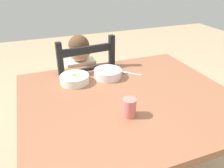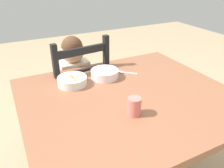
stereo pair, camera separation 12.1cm
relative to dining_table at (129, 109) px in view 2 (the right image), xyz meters
name	(u,v)px [view 2 (the right image)]	position (x,y,z in m)	size (l,w,h in m)	color
dining_table	(129,109)	(0.00, 0.00, 0.00)	(1.19, 1.04, 0.73)	#91583D
dining_chair	(78,97)	(-0.13, 0.57, -0.18)	(0.46, 0.46, 0.96)	black
child_figure	(76,78)	(-0.14, 0.56, -0.01)	(0.32, 0.31, 0.95)	beige
bowl_of_peas	(105,73)	(-0.03, 0.27, 0.13)	(0.18, 0.18, 0.06)	white
bowl_of_carrots	(72,81)	(-0.25, 0.27, 0.13)	(0.18, 0.18, 0.05)	white
spoon	(124,72)	(0.12, 0.28, 0.10)	(0.12, 0.10, 0.01)	silver
drinking_cup	(134,106)	(-0.08, -0.17, 0.15)	(0.07, 0.07, 0.09)	#E27269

